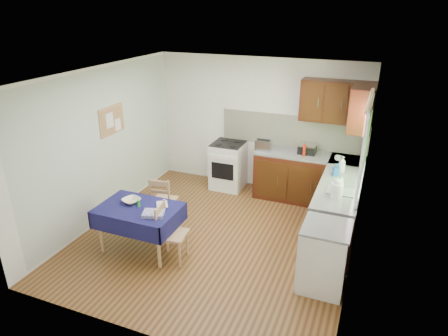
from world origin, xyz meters
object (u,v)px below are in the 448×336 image
at_px(sandwich_press, 307,149).
at_px(dining_table, 139,214).
at_px(toaster, 263,145).
at_px(chair_near, 169,231).
at_px(chair_far, 163,199).
at_px(kettle, 337,189).
at_px(dish_rack, 341,191).

bearing_deg(sandwich_press, dining_table, -118.47).
distance_m(dining_table, sandwich_press, 3.19).
relative_size(dining_table, toaster, 4.09).
height_order(chair_near, sandwich_press, sandwich_press).
relative_size(dining_table, chair_far, 1.36).
height_order(dining_table, chair_far, chair_far).
distance_m(sandwich_press, kettle, 1.74).
bearing_deg(dining_table, chair_near, -28.81).
relative_size(dining_table, sandwich_press, 3.82).
bearing_deg(chair_near, sandwich_press, -35.20).
bearing_deg(sandwich_press, chair_near, -109.65).
distance_m(dining_table, dish_rack, 2.89).
distance_m(chair_far, chair_near, 1.00).
relative_size(chair_near, sandwich_press, 2.83).
height_order(dining_table, chair_near, chair_near).
relative_size(dish_rack, kettle, 1.38).
height_order(chair_near, kettle, kettle).
bearing_deg(kettle, dining_table, -159.97).
xyz_separation_m(sandwich_press, kettle, (0.71, -1.59, 0.04)).
xyz_separation_m(chair_near, sandwich_press, (1.37, 2.59, 0.53)).
bearing_deg(toaster, dish_rack, -19.75).
bearing_deg(toaster, sandwich_press, 30.84).
distance_m(chair_far, kettle, 2.72).
xyz_separation_m(chair_near, dish_rack, (2.12, 1.19, 0.47)).
xyz_separation_m(chair_far, chair_near, (0.57, -0.82, 0.00)).
bearing_deg(chair_far, sandwich_press, -145.95).
height_order(chair_far, toaster, toaster).
height_order(chair_far, kettle, kettle).
bearing_deg(dish_rack, kettle, -84.80).
relative_size(chair_near, kettle, 3.10).
distance_m(chair_far, dish_rack, 2.76).
xyz_separation_m(dining_table, chair_far, (-0.05, 0.76, -0.14)).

